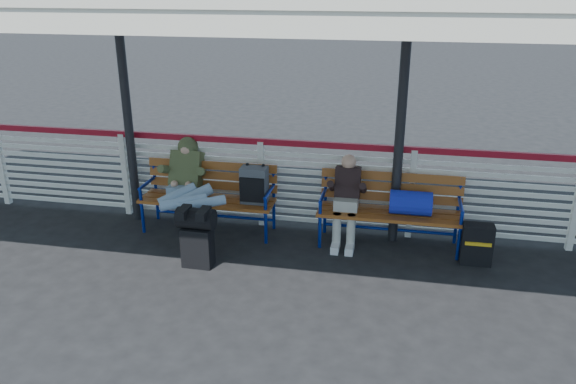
% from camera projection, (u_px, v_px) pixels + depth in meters
% --- Properties ---
extents(ground, '(60.00, 60.00, 0.00)m').
position_uv_depth(ground, '(221.00, 294.00, 6.12)').
color(ground, black).
rests_on(ground, ground).
extents(fence, '(12.08, 0.08, 1.24)m').
position_uv_depth(fence, '(261.00, 180.00, 7.62)').
color(fence, silver).
rests_on(fence, ground).
extents(luggage_stack, '(0.45, 0.26, 0.74)m').
position_uv_depth(luggage_stack, '(197.00, 235.00, 6.59)').
color(luggage_stack, black).
rests_on(luggage_stack, ground).
extents(bench_left, '(1.80, 0.56, 0.95)m').
position_uv_depth(bench_left, '(224.00, 189.00, 7.45)').
color(bench_left, brown).
rests_on(bench_left, ground).
extents(bench_right, '(1.80, 0.56, 0.92)m').
position_uv_depth(bench_right, '(398.00, 203.00, 7.04)').
color(bench_right, brown).
rests_on(bench_right, ground).
extents(traveler_man, '(0.94, 1.61, 0.77)m').
position_uv_depth(traveler_man, '(188.00, 191.00, 7.17)').
color(traveler_man, '#8098AD').
rests_on(traveler_man, ground).
extents(companion_person, '(0.32, 0.66, 1.15)m').
position_uv_depth(companion_person, '(346.00, 199.00, 7.12)').
color(companion_person, '#B1ADA0').
rests_on(companion_person, ground).
extents(suitcase_side, '(0.36, 0.22, 0.50)m').
position_uv_depth(suitcase_side, '(477.00, 244.00, 6.69)').
color(suitcase_side, black).
rests_on(suitcase_side, ground).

